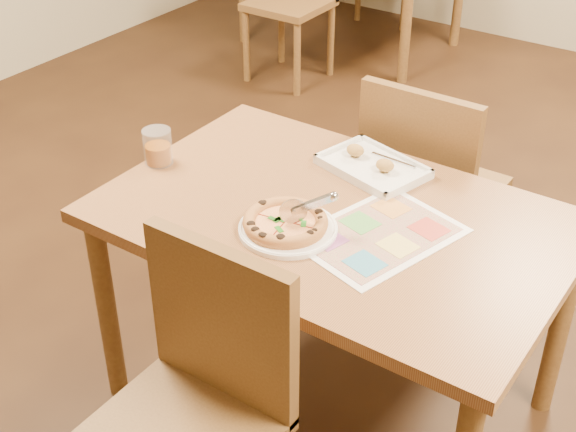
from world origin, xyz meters
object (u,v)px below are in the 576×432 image
Objects in this scene: chair_far at (426,173)px; pizza_cutter at (307,206)px; chair_near at (200,380)px; appetizer_tray at (372,167)px; glass_tumbler at (158,149)px; dining_table at (334,239)px; menu at (379,234)px; pizza at (285,222)px; plate at (288,229)px.

pizza_cutter is at bearing 88.74° from chair_far.
chair_near is 1.20m from chair_far.
appetizer_tray is 0.66m from glass_tumbler.
dining_table is 0.62m from glass_tumbler.
appetizer_tray is 0.83× the size of menu.
glass_tumbler reaches higher than pizza.
plate is at bearing 172.00° from pizza_cutter.
chair_near is 1.00× the size of chair_far.
dining_table is 0.61m from chair_near.
chair_far is 0.77m from pizza.
chair_near reaches higher than appetizer_tray.
pizza is at bearing 98.30° from chair_near.
chair_far is 0.92m from glass_tumbler.
chair_far is 1.10× the size of menu.
pizza_cutter is 0.28× the size of menu.
pizza is at bearing -114.07° from dining_table.
glass_tumbler is (-0.57, -0.33, 0.04)m from appetizer_tray.
plate is 0.63× the size of menu.
chair_far is at bearing 90.00° from dining_table.
appetizer_tray reaches higher than plate.
chair_near is 0.54m from pizza_cutter.
plate is 0.02m from pizza.
dining_table is 3.05× the size of menu.
chair_far is 0.76m from pizza_cutter.
plate is 1.16× the size of pizza.
chair_near is at bearing -129.22° from pizza_cutter.
pizza is 1.96× the size of pizza_cutter.
pizza is at bearing 167.96° from pizza_cutter.
glass_tumbler is at bearing 138.18° from chair_near.
chair_near is 1.74× the size of plate.
chair_near is (0.00, -0.60, -0.07)m from dining_table.
chair_near is at bearing -90.00° from dining_table.
appetizer_tray is 0.35m from menu.
glass_tumbler is (-0.59, 0.06, -0.03)m from pizza_cutter.
dining_table is at bearing 68.58° from plate.
chair_near reaches higher than menu.
glass_tumbler is at bearing 47.54° from chair_far.
plate is 2.27× the size of pizza_cutter.
pizza is at bearing -150.54° from menu.
appetizer_tray is (-0.04, -0.33, 0.17)m from chair_far.
pizza_cutter reaches higher than pizza.
pizza is at bearing -9.29° from glass_tumbler.
pizza is (-0.01, -0.00, 0.02)m from plate.
pizza reaches higher than menu.
dining_table is 0.29m from appetizer_tray.
menu is (0.15, 0.58, 0.16)m from chair_near.
glass_tumbler is 0.26× the size of menu.
chair_far is (-0.00, 0.60, -0.07)m from dining_table.
pizza_cutter is (-0.02, -0.12, 0.17)m from dining_table.
chair_far is at bearing 47.63° from pizza_cutter.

